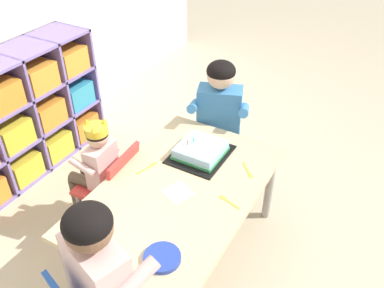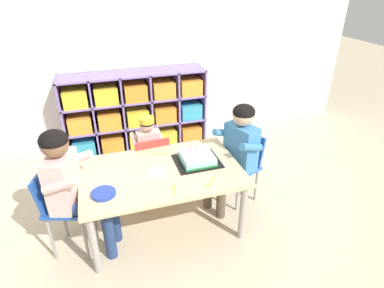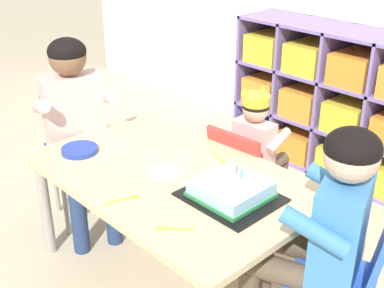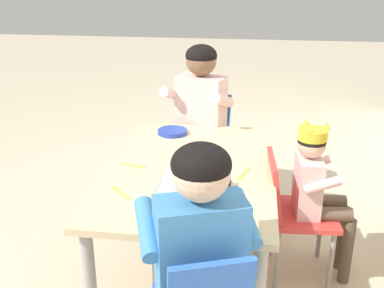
{
  "view_description": "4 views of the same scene",
  "coord_description": "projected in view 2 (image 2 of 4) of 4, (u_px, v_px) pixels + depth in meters",
  "views": [
    {
      "loc": [
        -1.45,
        -0.9,
        2.1
      ],
      "look_at": [
        0.12,
        -0.01,
        0.79
      ],
      "focal_mm": 38.29,
      "sensor_mm": 36.0,
      "label": 1
    },
    {
      "loc": [
        -0.41,
        -2.11,
        1.97
      ],
      "look_at": [
        0.23,
        -0.1,
        0.82
      ],
      "focal_mm": 29.69,
      "sensor_mm": 36.0,
      "label": 2
    },
    {
      "loc": [
        1.48,
        -1.28,
        1.66
      ],
      "look_at": [
        0.19,
        -0.06,
        0.8
      ],
      "focal_mm": 47.07,
      "sensor_mm": 36.0,
      "label": 3
    },
    {
      "loc": [
        2.08,
        0.29,
        1.51
      ],
      "look_at": [
        0.11,
        0.01,
        0.73
      ],
      "focal_mm": 43.51,
      "sensor_mm": 36.0,
      "label": 4
    }
  ],
  "objects": [
    {
      "name": "storage_cubby_shelf",
      "position": [
        137.0,
        114.0,
        3.87
      ],
      "size": [
        1.68,
        0.37,
        0.95
      ],
      "color": "#7F6BB2",
      "rests_on": "ground"
    },
    {
      "name": "adult_helper_seated",
      "position": [
        71.0,
        181.0,
        2.27
      ],
      "size": [
        0.48,
        0.46,
        1.05
      ],
      "rotation": [
        0.0,
        0.0,
        1.25
      ],
      "color": "beige",
      "rests_on": "ground"
    },
    {
      "name": "classroom_chair_adult_side",
      "position": [
        61.0,
        204.0,
        2.37
      ],
      "size": [
        0.41,
        0.39,
        0.71
      ],
      "rotation": [
        0.0,
        0.0,
        1.25
      ],
      "color": "#1E4CA8",
      "rests_on": "ground"
    },
    {
      "name": "fork_near_cake_tray",
      "position": [
        210.0,
        183.0,
        2.4
      ],
      "size": [
        0.12,
        0.11,
        0.0
      ],
      "rotation": [
        0.0,
        0.0,
        0.76
      ],
      "color": "yellow",
      "rests_on": "activity_table"
    },
    {
      "name": "paper_napkin_square",
      "position": [
        156.0,
        172.0,
        2.52
      ],
      "size": [
        0.18,
        0.18,
        0.0
      ],
      "primitive_type": "cube",
      "rotation": [
        0.0,
        0.0,
        -0.35
      ],
      "color": "white",
      "rests_on": "activity_table"
    },
    {
      "name": "guest_at_table_side",
      "position": [
        237.0,
        147.0,
        2.81
      ],
      "size": [
        0.48,
        0.46,
        0.99
      ],
      "rotation": [
        0.0,
        0.0,
        -1.22
      ],
      "color": "#3D7FBC",
      "rests_on": "ground"
    },
    {
      "name": "classroom_chair_guest_side",
      "position": [
        244.0,
        163.0,
        2.97
      ],
      "size": [
        0.41,
        0.39,
        0.67
      ],
      "rotation": [
        0.0,
        0.0,
        -1.22
      ],
      "color": "blue",
      "rests_on": "ground"
    },
    {
      "name": "ground",
      "position": [
        164.0,
        224.0,
        2.82
      ],
      "size": [
        16.0,
        16.0,
        0.0
      ],
      "primitive_type": "plane",
      "color": "beige"
    },
    {
      "name": "child_with_crown",
      "position": [
        147.0,
        142.0,
        3.08
      ],
      "size": [
        0.31,
        0.31,
        0.83
      ],
      "rotation": [
        0.0,
        0.0,
        3.21
      ],
      "color": "beige",
      "rests_on": "ground"
    },
    {
      "name": "birthday_cake_on_tray",
      "position": [
        197.0,
        158.0,
        2.65
      ],
      "size": [
        0.37,
        0.32,
        0.11
      ],
      "color": "black",
      "rests_on": "activity_table"
    },
    {
      "name": "classroom_back_wall",
      "position": [
        124.0,
        35.0,
        3.65
      ],
      "size": [
        6.04,
        0.1,
        2.65
      ],
      "primitive_type": "cube",
      "color": "silver",
      "rests_on": "ground"
    },
    {
      "name": "fork_at_table_front_edge",
      "position": [
        161.0,
        154.0,
        2.77
      ],
      "size": [
        0.15,
        0.05,
        0.0
      ],
      "rotation": [
        0.0,
        0.0,
        2.86
      ],
      "color": "yellow",
      "rests_on": "activity_table"
    },
    {
      "name": "paper_plate_stack",
      "position": [
        103.0,
        193.0,
        2.26
      ],
      "size": [
        0.17,
        0.17,
        0.02
      ],
      "primitive_type": "cylinder",
      "color": "#233DA3",
      "rests_on": "activity_table"
    },
    {
      "name": "activity_table",
      "position": [
        162.0,
        177.0,
        2.57
      ],
      "size": [
        1.28,
        0.81,
        0.57
      ],
      "color": "#D1B789",
      "rests_on": "ground"
    },
    {
      "name": "fork_near_child_seat",
      "position": [
        174.0,
        190.0,
        2.31
      ],
      "size": [
        0.05,
        0.14,
        0.0
      ],
      "rotation": [
        0.0,
        0.0,
        4.44
      ],
      "color": "yellow",
      "rests_on": "activity_table"
    },
    {
      "name": "classroom_chair_blue",
      "position": [
        151.0,
        159.0,
        3.05
      ],
      "size": [
        0.37,
        0.36,
        0.64
      ],
      "rotation": [
        0.0,
        0.0,
        3.21
      ],
      "color": "red",
      "rests_on": "ground"
    }
  ]
}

